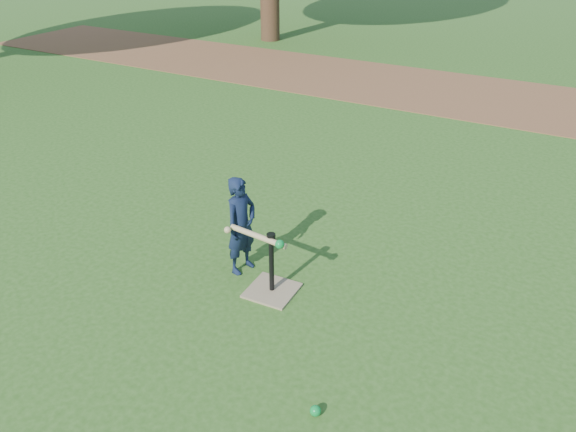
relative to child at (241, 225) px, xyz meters
The scene contains 6 objects.
ground 0.96m from the child, 42.80° to the right, with size 80.00×80.00×0.00m, color #285116.
dirt_strip 6.98m from the child, 85.00° to the left, with size 24.00×3.00×0.01m, color brown.
child is the anchor object (origin of this frame).
wiffle_ball_ground 1.97m from the child, 41.23° to the right, with size 0.08×0.08×0.08m, color #0C8631.
batting_tee 0.60m from the child, 22.29° to the right, with size 0.45×0.45×0.61m.
swing_action 0.41m from the child, 32.61° to the right, with size 0.63×0.15×0.10m.
Camera 1 is at (2.03, -3.19, 3.10)m, focal length 35.00 mm.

